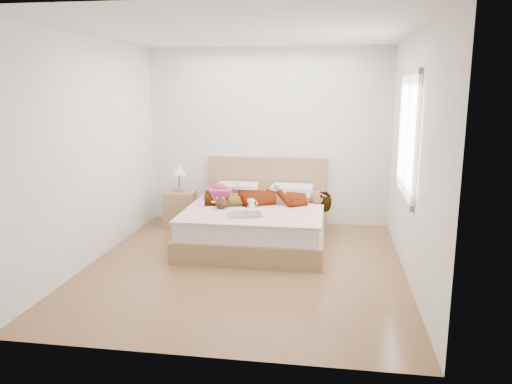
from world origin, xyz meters
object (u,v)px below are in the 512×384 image
towel (220,191)px  woman (269,194)px  coffee_mug (251,203)px  bed (258,220)px  magazine (244,215)px  phone (238,183)px  nightstand (180,206)px  plush_toy (221,203)px

towel → woman: bearing=-19.9°
woman → coffee_mug: size_ratio=12.67×
bed → magazine: size_ratio=3.88×
woman → towel: size_ratio=4.55×
phone → nightstand: nightstand is taller
bed → towel: (-0.59, 0.30, 0.31)m
bed → coffee_mug: (-0.05, -0.24, 0.29)m
towel → coffee_mug: bearing=-45.2°
magazine → plush_toy: 0.50m
phone → towel: bearing=-160.5°
bed → plush_toy: 0.62m
woman → phone: 0.64m
towel → plush_toy: (0.17, -0.64, -0.01)m
magazine → nightstand: (-1.17, 1.16, -0.21)m
towel → magazine: towel is taller
phone → magazine: 1.17m
towel → magazine: (0.53, -0.98, -0.07)m
coffee_mug → bed: bearing=77.6°
coffee_mug → nightstand: size_ratio=0.15×
magazine → nightstand: 1.66m
towel → magazine: 1.12m
towel → nightstand: nightstand is taller
woman → towel: 0.78m
towel → plush_toy: bearing=-75.2°
magazine → plush_toy: (-0.36, 0.34, 0.06)m
nightstand → bed: bearing=-21.1°
bed → towel: bed is taller
phone → towel: (-0.23, -0.13, -0.10)m
phone → coffee_mug: phone is taller
woman → towel: bearing=-120.3°
bed → woman: bearing=14.9°
coffee_mug → magazine: bearing=-91.4°
woman → plush_toy: woman is taller
woman → phone: size_ratio=18.23×
bed → magazine: (-0.06, -0.68, 0.24)m
bed → towel: 0.74m
bed → plush_toy: (-0.43, -0.34, 0.30)m
bed → towel: bearing=153.0°
towel → coffee_mug: size_ratio=2.78×
woman → bed: (-0.14, -0.04, -0.35)m
phone → bed: 0.70m
magazine → woman: bearing=74.2°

